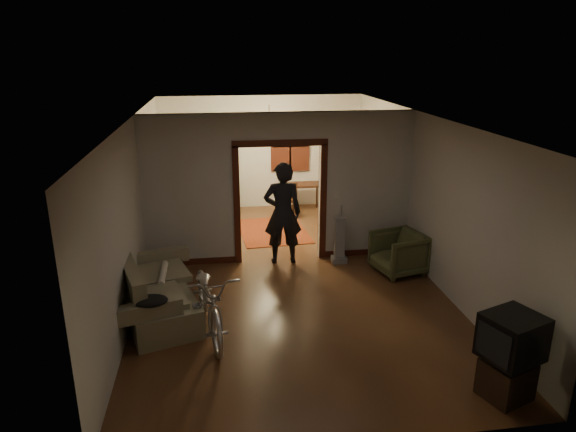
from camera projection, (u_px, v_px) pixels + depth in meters
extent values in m
cube|color=#402414|center=(286.00, 274.00, 9.24)|extent=(5.00, 8.50, 0.01)
cube|color=white|center=(285.00, 117.00, 8.37)|extent=(5.00, 8.50, 0.01)
cube|color=beige|center=(262.00, 152.00, 12.80)|extent=(5.00, 0.02, 2.80)
cube|color=beige|center=(136.00, 206.00, 8.47)|extent=(0.02, 8.50, 2.80)
cube|color=beige|center=(424.00, 194.00, 9.14)|extent=(0.02, 8.50, 2.80)
cube|color=beige|center=(280.00, 188.00, 9.51)|extent=(5.00, 0.14, 2.80)
cube|color=#40180E|center=(280.00, 204.00, 9.60)|extent=(1.74, 0.20, 2.32)
cube|color=black|center=(290.00, 146.00, 12.81)|extent=(0.98, 0.06, 1.28)
sphere|color=#FFE0A5|center=(269.00, 124.00, 10.86)|extent=(0.24, 0.24, 0.24)
cube|color=silver|center=(336.00, 195.00, 9.63)|extent=(0.08, 0.01, 0.12)
cube|color=#666144|center=(155.00, 285.00, 7.72)|extent=(1.51, 2.25, 0.95)
cylinder|color=beige|center=(163.00, 273.00, 8.00)|extent=(0.10, 0.80, 0.10)
ellipsoid|color=black|center=(150.00, 301.00, 6.80)|extent=(0.46, 0.34, 0.13)
imported|color=silver|center=(209.00, 299.00, 7.21)|extent=(0.98, 2.03, 1.02)
imported|color=#484D2B|center=(398.00, 253.00, 9.21)|extent=(1.00, 0.98, 0.76)
cube|color=black|center=(506.00, 379.00, 5.93)|extent=(0.63, 0.61, 0.46)
cube|color=black|center=(512.00, 337.00, 5.75)|extent=(0.76, 0.72, 0.52)
cube|color=gray|center=(340.00, 240.00, 9.62)|extent=(0.30, 0.25, 0.90)
imported|color=black|center=(283.00, 213.00, 9.48)|extent=(0.71, 0.47, 1.93)
cube|color=maroon|center=(273.00, 231.00, 11.41)|extent=(1.57, 1.98, 0.01)
cube|color=#223924|center=(217.00, 178.00, 12.53)|extent=(0.88, 0.50, 1.73)
sphere|color=#1E5972|center=(215.00, 134.00, 12.20)|extent=(0.30, 0.30, 0.30)
cube|color=#341C11|center=(302.00, 198.00, 12.73)|extent=(1.04, 0.78, 0.69)
cube|color=#341C11|center=(287.00, 200.00, 12.20)|extent=(0.50, 0.50, 0.90)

